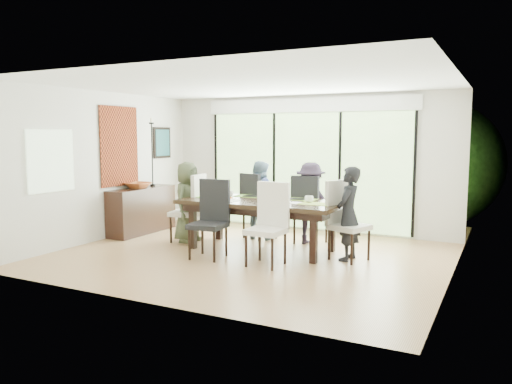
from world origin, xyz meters
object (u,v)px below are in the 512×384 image
at_px(person_right_end, 348,214).
at_px(person_far_right, 310,203).
at_px(chair_far_left, 260,205).
at_px(person_left_end, 187,202).
at_px(person_far_left, 259,200).
at_px(cup_a, 229,194).
at_px(chair_near_right, 266,224).
at_px(chair_left_end, 187,208).
at_px(chair_right_end, 350,221).
at_px(table_top, 261,202).
at_px(bowl, 138,185).
at_px(cup_b, 267,198).
at_px(sideboard, 142,210).
at_px(chair_far_right, 311,209).
at_px(chair_near_left, 208,219).
at_px(cup_c, 309,199).
at_px(vase, 265,196).
at_px(laptop, 214,197).

bearing_deg(person_right_end, person_far_right, -128.37).
distance_m(chair_far_left, person_left_end, 1.34).
xyz_separation_m(person_far_left, cup_a, (-0.25, -0.68, 0.17)).
height_order(chair_near_right, person_far_left, person_far_left).
xyz_separation_m(chair_left_end, chair_right_end, (3.00, 0.00, 0.00)).
distance_m(table_top, bowl, 2.76).
relative_size(cup_b, sideboard, 0.07).
height_order(chair_far_right, person_right_end, person_right_end).
bearing_deg(chair_far_left, table_top, 139.59).
relative_size(chair_near_left, cup_c, 8.87).
bearing_deg(chair_near_left, person_left_end, 133.33).
height_order(person_far_left, vase, person_far_left).
distance_m(person_left_end, person_far_right, 2.19).
relative_size(sideboard, bowl, 3.36).
height_order(table_top, chair_near_right, chair_near_right).
bearing_deg(bowl, vase, -2.57).
relative_size(chair_left_end, sideboard, 0.78).
height_order(laptop, cup_c, cup_c).
bearing_deg(chair_right_end, person_left_end, 111.27).
height_order(chair_near_left, cup_b, chair_near_left).
bearing_deg(chair_near_left, bowl, 149.99).
xyz_separation_m(person_right_end, vase, (-1.43, 0.05, 0.18)).
distance_m(chair_left_end, person_far_right, 2.21).
relative_size(chair_near_right, bowl, 2.62).
bearing_deg(chair_far_right, person_left_end, 27.31).
height_order(person_left_end, sideboard, person_left_end).
distance_m(person_left_end, cup_a, 0.81).
height_order(chair_right_end, vase, chair_right_end).
distance_m(chair_far_right, person_right_end, 1.26).
height_order(chair_left_end, chair_right_end, same).
xyz_separation_m(chair_far_right, cup_a, (-1.25, -0.70, 0.28)).
relative_size(chair_near_right, person_right_end, 0.85).
distance_m(chair_far_left, person_far_right, 1.01).
distance_m(chair_left_end, cup_b, 1.68).
distance_m(person_far_left, sideboard, 2.38).
relative_size(person_far_right, cup_b, 12.90).
relative_size(chair_far_left, chair_near_right, 1.00).
height_order(chair_right_end, cup_c, chair_right_end).
bearing_deg(cup_a, person_left_end, -169.11).
height_order(person_right_end, cup_b, person_right_end).
height_order(table_top, sideboard, sideboard).
height_order(chair_right_end, laptop, chair_right_end).
height_order(person_right_end, sideboard, person_right_end).
relative_size(chair_far_left, vase, 9.17).
bearing_deg(cup_c, chair_right_end, -8.13).
bearing_deg(person_far_left, chair_near_left, 92.54).
xyz_separation_m(chair_right_end, chair_near_left, (-2.00, -0.87, 0.00)).
distance_m(chair_near_left, chair_near_right, 1.00).
relative_size(chair_near_left, cup_a, 8.87).
bearing_deg(person_left_end, cup_b, -100.97).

